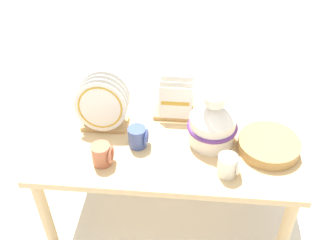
{
  "coord_description": "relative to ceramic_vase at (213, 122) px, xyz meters",
  "views": [
    {
      "loc": [
        0.12,
        -1.41,
        1.87
      ],
      "look_at": [
        0.0,
        0.0,
        0.7
      ],
      "focal_mm": 42.0,
      "sensor_mm": 36.0,
      "label": 1
    }
  ],
  "objects": [
    {
      "name": "ceramic_vase",
      "position": [
        0.0,
        0.0,
        0.0
      ],
      "size": [
        0.24,
        0.24,
        0.29
      ],
      "color": "white",
      "rests_on": "display_table"
    },
    {
      "name": "dish_rack_square_plates",
      "position": [
        -0.18,
        0.19,
        -0.06
      ],
      "size": [
        0.22,
        0.14,
        0.19
      ],
      "color": "tan",
      "rests_on": "display_table"
    },
    {
      "name": "ground_plane",
      "position": [
        -0.21,
        0.01,
        -0.71
      ],
      "size": [
        14.0,
        14.0,
        0.0
      ],
      "primitive_type": "plane",
      "color": "silver"
    },
    {
      "name": "mug_terracotta_glaze",
      "position": [
        -0.48,
        -0.19,
        -0.07
      ],
      "size": [
        0.09,
        0.09,
        0.1
      ],
      "color": "#B76647",
      "rests_on": "display_table"
    },
    {
      "name": "mug_cream_glaze",
      "position": [
        0.07,
        -0.21,
        -0.07
      ],
      "size": [
        0.09,
        0.09,
        0.1
      ],
      "color": "silver",
      "rests_on": "display_table"
    },
    {
      "name": "dish_rack_round_plates",
      "position": [
        -0.53,
        0.06,
        0.0
      ],
      "size": [
        0.25,
        0.16,
        0.27
      ],
      "color": "tan",
      "rests_on": "display_table"
    },
    {
      "name": "mug_cobalt_glaze",
      "position": [
        -0.34,
        -0.06,
        -0.07
      ],
      "size": [
        0.09,
        0.09,
        0.1
      ],
      "color": "#42569E",
      "rests_on": "display_table"
    },
    {
      "name": "wicker_charger_stack",
      "position": [
        0.27,
        -0.04,
        -0.09
      ],
      "size": [
        0.29,
        0.29,
        0.05
      ],
      "color": "tan",
      "rests_on": "display_table"
    },
    {
      "name": "display_table",
      "position": [
        -0.21,
        0.01,
        -0.19
      ],
      "size": [
        1.24,
        0.69,
        0.59
      ],
      "color": "tan",
      "rests_on": "ground_plane"
    }
  ]
}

